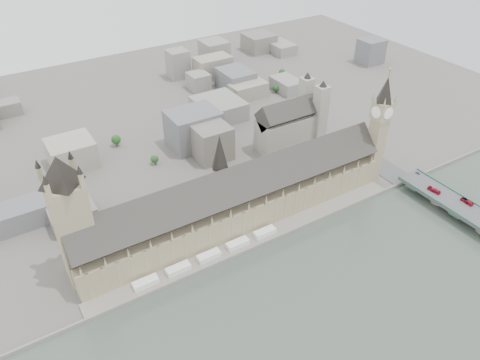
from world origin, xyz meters
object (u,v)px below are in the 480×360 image
westminster_abbey (291,124)px  red_bus_north (434,190)px  victoria_tower (71,215)px  palace_of_westminster (236,200)px  car_approach (418,173)px  westminster_bridge (477,222)px  red_bus_south (467,202)px  elizabeth_tower (380,123)px

westminster_abbey → red_bus_north: bearing=-71.4°
victoria_tower → red_bus_north: victoria_tower is taller
victoria_tower → westminster_abbey: 244.79m
palace_of_westminster → car_approach: 173.62m
palace_of_westminster → westminster_bridge: palace_of_westminster is taller
palace_of_westminster → westminster_abbey: (110.92, 75.30, 2.38)m
red_bus_north → car_approach: (10.15, 25.89, -0.96)m
palace_of_westminster → red_bus_south: 191.78m
red_bus_south → elizabeth_tower: bearing=111.2°
palace_of_westminster → red_bus_south: size_ratio=23.81×
elizabeth_tower → red_bus_south: bearing=-68.8°
westminster_abbey → car_approach: westminster_abbey is taller
red_bus_north → car_approach: red_bus_north is taller
westminster_abbey → car_approach: 129.41m
victoria_tower → car_approach: (290.61, -45.97, -44.30)m
palace_of_westminster → red_bus_south: (168.66, -90.63, -10.90)m
victoria_tower → westminster_bridge: bearing=-21.8°
westminster_abbey → red_bus_north: size_ratio=5.87×
westminster_bridge → car_approach: size_ratio=72.30×
red_bus_north → car_approach: 27.83m
palace_of_westminster → elizabeth_tower: bearing=-4.8°
car_approach → victoria_tower: bearing=153.2°
westminster_bridge → red_bus_south: size_ratio=29.20×
elizabeth_tower → westminster_abbey: size_ratio=1.58×
elizabeth_tower → westminster_abbey: bearing=107.3°
westminster_bridge → car_approach: (6.61, 67.53, 5.78)m
victoria_tower → westminster_abbey: (232.92, 69.00, -30.12)m
victoria_tower → red_bus_north: size_ratio=8.64×
palace_of_westminster → red_bus_north: bearing=-22.5°
elizabeth_tower → victoria_tower: size_ratio=1.07×
westminster_bridge → westminster_abbey: 190.56m
red_bus_south → car_approach: size_ratio=2.48×
red_bus_north → red_bus_south: size_ratio=1.04×
victoria_tower → car_approach: 297.54m
elizabeth_tower → car_approach: elizabeth_tower is taller
elizabeth_tower → westminster_bridge: bearing=-75.9°
elizabeth_tower → red_bus_north: elizabeth_tower is taller
elizabeth_tower → westminster_bridge: (24.00, -95.50, -52.96)m
victoria_tower → car_approach: bearing=-9.0°
red_bus_north → red_bus_south: bearing=-73.0°
westminster_abbey → red_bus_south: westminster_abbey is taller
elizabeth_tower → westminster_bridge: size_ratio=0.33×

